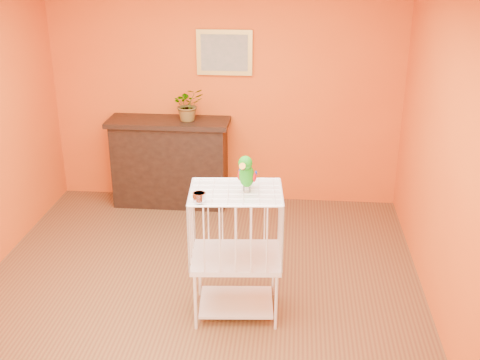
# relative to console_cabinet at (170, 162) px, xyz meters

# --- Properties ---
(ground) EXTENTS (4.50, 4.50, 0.00)m
(ground) POSITION_rel_console_cabinet_xyz_m (0.62, -2.01, -0.51)
(ground) COLOR brown
(ground) RESTS_ON ground
(room_shell) EXTENTS (4.50, 4.50, 4.50)m
(room_shell) POSITION_rel_console_cabinet_xyz_m (0.62, -2.01, 1.07)
(room_shell) COLOR #DE5714
(room_shell) RESTS_ON ground
(console_cabinet) EXTENTS (1.38, 0.49, 1.02)m
(console_cabinet) POSITION_rel_console_cabinet_xyz_m (0.00, 0.00, 0.00)
(console_cabinet) COLOR black
(console_cabinet) RESTS_ON ground
(potted_plant) EXTENTS (0.46, 0.48, 0.29)m
(potted_plant) POSITION_rel_console_cabinet_xyz_m (0.24, 0.04, 0.65)
(potted_plant) COLOR #26722D
(potted_plant) RESTS_ON console_cabinet
(framed_picture) EXTENTS (0.62, 0.04, 0.50)m
(framed_picture) POSITION_rel_console_cabinet_xyz_m (0.62, 0.21, 1.24)
(framed_picture) COLOR gold
(framed_picture) RESTS_ON room_shell
(birdcage) EXTENTS (0.76, 0.61, 1.10)m
(birdcage) POSITION_rel_console_cabinet_xyz_m (0.99, -2.15, 0.06)
(birdcage) COLOR white
(birdcage) RESTS_ON ground
(feed_cup) EXTENTS (0.10, 0.10, 0.07)m
(feed_cup) POSITION_rel_console_cabinet_xyz_m (0.74, -2.38, 0.63)
(feed_cup) COLOR silver
(feed_cup) RESTS_ON birdcage
(parrot) EXTENTS (0.16, 0.28, 0.31)m
(parrot) POSITION_rel_console_cabinet_xyz_m (1.07, -2.15, 0.74)
(parrot) COLOR #59544C
(parrot) RESTS_ON birdcage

